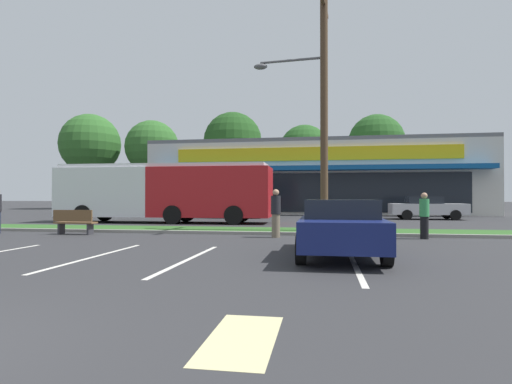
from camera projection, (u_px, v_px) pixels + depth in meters
name	position (u px, v px, depth m)	size (l,w,h in m)	color
grass_median	(220.00, 230.00, 17.23)	(56.00, 2.20, 0.12)	#2D5B23
curb_lip	(212.00, 233.00, 16.03)	(56.00, 0.24, 0.12)	gray
parking_stripe_1	(95.00, 257.00, 9.99)	(0.12, 4.80, 0.01)	silver
parking_stripe_2	(188.00, 259.00, 9.55)	(0.12, 4.80, 0.01)	silver
parking_stripe_3	(354.00, 264.00, 8.89)	(0.12, 4.80, 0.01)	silver
lot_arrow	(242.00, 338.00, 4.23)	(0.70, 1.60, 0.01)	beige
storefront_building	(315.00, 179.00, 38.99)	(27.85, 14.50, 6.21)	beige
tree_far_left	(90.00, 144.00, 49.32)	(7.12, 7.12, 11.33)	#473323
tree_left	(152.00, 147.00, 48.97)	(6.32, 6.32, 10.51)	#473323
tree_mid_left	(233.00, 142.00, 46.82)	(6.62, 6.62, 11.04)	#473323
tree_mid	(304.00, 150.00, 48.11)	(5.91, 5.91, 9.84)	#473323
tree_mid_right	(376.00, 142.00, 47.72)	(6.42, 6.42, 10.98)	#473323
utility_pole	(320.00, 103.00, 16.36)	(3.06, 2.40, 9.69)	#4C3826
city_bus	(164.00, 191.00, 23.02)	(12.03, 2.90, 3.25)	#AD191E
bus_stop_bench	(75.00, 221.00, 15.82)	(1.60, 0.45, 0.95)	brown
car_1	(235.00, 207.00, 28.18)	(4.17, 1.99, 1.47)	maroon
car_2	(340.00, 226.00, 10.07)	(1.99, 4.58, 1.39)	navy
car_3	(427.00, 207.00, 26.36)	(4.59, 2.01, 1.47)	#B7B7BC
pedestrian_near_bench	(276.00, 213.00, 14.69)	(0.35, 0.35, 1.72)	#726651
pedestrian_mid	(424.00, 216.00, 14.17)	(0.32, 0.32, 1.60)	black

